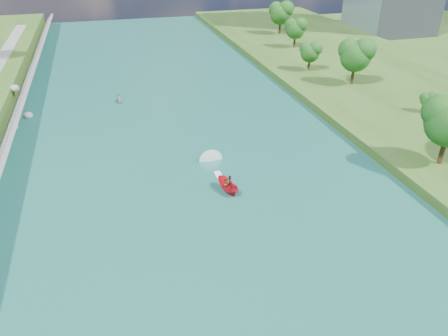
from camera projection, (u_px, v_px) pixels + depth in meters
name	position (u px, v px, depth m)	size (l,w,h in m)	color
ground	(229.00, 265.00, 45.48)	(260.00, 260.00, 0.00)	#2D5119
river_water	(190.00, 173.00, 62.25)	(55.00, 240.00, 0.10)	#17574D
trees_east	(409.00, 88.00, 73.92)	(17.39, 144.18, 11.92)	#144E15
motorboat	(225.00, 181.00, 58.81)	(3.60, 19.06, 2.04)	red
raft	(119.00, 100.00, 86.81)	(2.27, 2.82, 1.72)	gray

